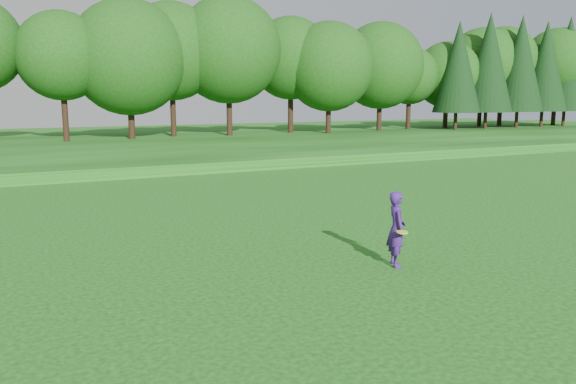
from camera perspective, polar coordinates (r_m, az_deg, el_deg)
name	(u,v)px	position (r m, az deg, el deg)	size (l,w,h in m)	color
ground	(326,301)	(11.72, 3.90, -10.95)	(140.00, 140.00, 0.00)	#11440D
berm	(98,148)	(44.00, -18.76, 4.25)	(130.00, 30.00, 0.60)	#11440D
walking_path	(135,176)	(30.28, -15.28, 1.61)	(130.00, 1.60, 0.04)	gray
treeline	(85,44)	(47.97, -19.92, 13.95)	(104.00, 7.00, 15.00)	#11410F
woman	(396,229)	(13.97, 10.96, -3.70)	(0.65, 0.97, 1.86)	#3C1970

